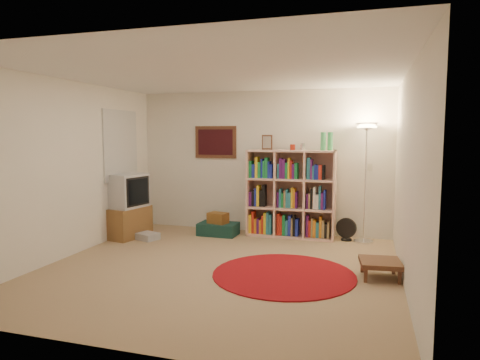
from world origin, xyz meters
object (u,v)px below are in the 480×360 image
at_px(suitcase, 218,229).
at_px(floor_lamp, 366,144).
at_px(floor_fan, 346,229).
at_px(tv_stand, 127,207).
at_px(bookshelf, 290,195).
at_px(side_table, 380,263).

bearing_deg(suitcase, floor_lamp, 5.73).
distance_m(floor_lamp, floor_fan, 1.43).
relative_size(floor_fan, tv_stand, 0.35).
distance_m(bookshelf, floor_lamp, 1.51).
distance_m(tv_stand, side_table, 4.20).
relative_size(floor_lamp, suitcase, 2.87).
bearing_deg(bookshelf, tv_stand, -162.30).
height_order(bookshelf, tv_stand, bookshelf).
relative_size(bookshelf, tv_stand, 1.64).
xyz_separation_m(floor_fan, tv_stand, (-3.59, -0.80, 0.33)).
bearing_deg(floor_lamp, side_table, -83.11).
relative_size(tv_stand, side_table, 2.05).
xyz_separation_m(floor_lamp, floor_fan, (-0.28, 0.03, -1.40)).
xyz_separation_m(bookshelf, floor_lamp, (1.23, -0.06, 0.88)).
distance_m(floor_lamp, side_table, 2.25).
xyz_separation_m(floor_lamp, tv_stand, (-3.86, -0.77, -1.07)).
bearing_deg(floor_lamp, tv_stand, -168.76).
bearing_deg(floor_fan, suitcase, -160.63).
relative_size(bookshelf, floor_lamp, 0.92).
bearing_deg(side_table, suitcase, 149.41).
distance_m(tv_stand, suitcase, 1.60).
height_order(floor_fan, side_table, floor_fan).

